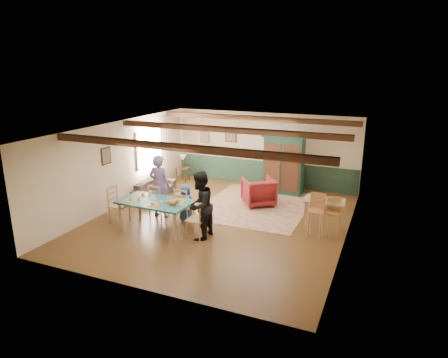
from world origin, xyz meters
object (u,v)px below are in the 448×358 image
at_px(dining_chair_far_right, 184,205).
at_px(table_lamp, 183,161).
at_px(bar_stool_left, 315,216).
at_px(person_man, 160,186).
at_px(sofa, 154,188).
at_px(cat, 172,202).
at_px(armchair, 259,192).
at_px(dining_chair_end_left, 119,205).
at_px(person_woman, 200,206).
at_px(person_child, 186,203).
at_px(dining_chair_far_left, 159,201).
at_px(bar_stool_right, 333,218).
at_px(dining_chair_end_right, 196,219).
at_px(counter_table, 323,215).
at_px(end_table, 183,174).
at_px(dining_table, 156,215).
at_px(armoire, 284,164).

relative_size(dining_chair_far_right, table_lamp, 2.07).
xyz_separation_m(dining_chair_far_right, bar_stool_left, (3.65, 0.38, 0.07)).
bearing_deg(person_man, sofa, -50.21).
bearing_deg(cat, armchair, 68.47).
distance_m(dining_chair_end_left, table_lamp, 4.38).
bearing_deg(person_woman, cat, -81.87).
relative_size(cat, table_lamp, 0.78).
height_order(person_child, cat, person_child).
relative_size(dining_chair_far_left, table_lamp, 2.07).
bearing_deg(table_lamp, person_man, -71.73).
distance_m(dining_chair_far_left, table_lamp, 3.80).
bearing_deg(cat, bar_stool_right, 23.37).
height_order(dining_chair_end_right, cat, dining_chair_end_right).
bearing_deg(cat, table_lamp, 117.42).
height_order(sofa, counter_table, counter_table).
bearing_deg(person_woman, end_table, -144.70).
xyz_separation_m(person_woman, cat, (-0.77, -0.08, 0.02)).
distance_m(dining_table, end_table, 4.68).
bearing_deg(sofa, armchair, -83.91).
height_order(person_man, table_lamp, person_man).
xyz_separation_m(dining_chair_end_left, bar_stool_left, (5.37, 1.11, 0.07)).
xyz_separation_m(dining_chair_far_right, bar_stool_right, (4.06, 0.64, 0.01)).
bearing_deg(person_child, counter_table, -165.36).
relative_size(dining_chair_far_right, person_woman, 0.58).
bearing_deg(person_child, dining_table, 63.43).
relative_size(dining_table, dining_chair_end_left, 1.89).
relative_size(dining_chair_end_left, bar_stool_right, 0.99).
bearing_deg(dining_chair_far_right, person_child, -90.00).
bearing_deg(armchair, bar_stool_right, 111.82).
relative_size(dining_chair_far_left, armchair, 1.07).
bearing_deg(dining_table, dining_chair_end_left, 178.13).
xyz_separation_m(dining_chair_far_left, counter_table, (4.64, 0.91, -0.08)).
distance_m(dining_chair_end_right, person_man, 1.96).
bearing_deg(end_table, counter_table, -24.89).
xyz_separation_m(dining_chair_far_right, person_woman, (0.90, -0.82, 0.38)).
bearing_deg(armoire, person_child, -115.95).
bearing_deg(dining_chair_far_right, armoire, -115.13).
distance_m(dining_chair_far_right, counter_table, 3.88).
bearing_deg(person_man, dining_chair_far_right, 174.29).
relative_size(armchair, bar_stool_left, 0.82).
bearing_deg(dining_chair_far_left, person_woman, 156.43).
distance_m(armchair, bar_stool_left, 2.85).
distance_m(dining_table, sofa, 2.94).
distance_m(dining_table, person_woman, 1.45).
bearing_deg(cat, dining_table, 169.70).
bearing_deg(dining_chair_far_right, sofa, -36.86).
bearing_deg(dining_table, counter_table, 22.05).
bearing_deg(sofa, person_woman, -132.70).
bearing_deg(person_woman, dining_chair_far_right, -130.27).
bearing_deg(dining_chair_end_right, dining_table, -90.00).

